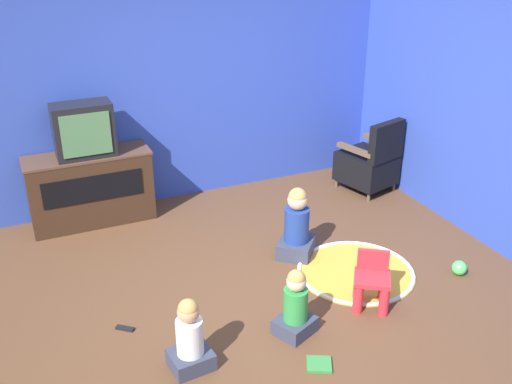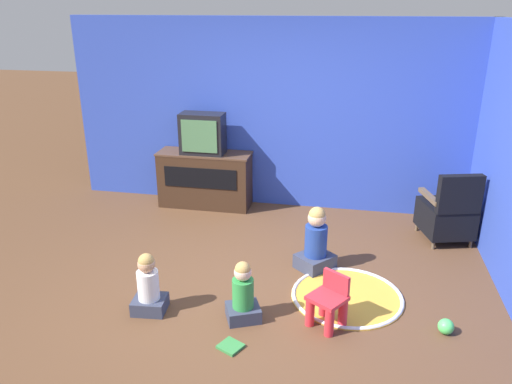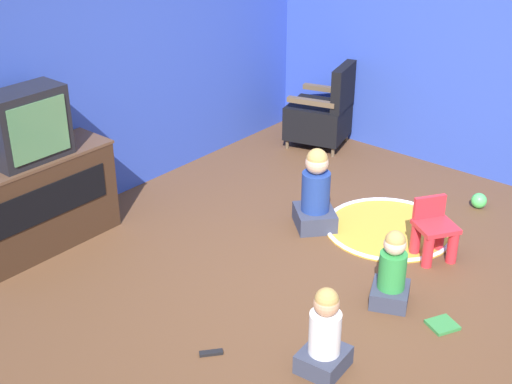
{
  "view_description": "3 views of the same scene",
  "coord_description": "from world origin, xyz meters",
  "px_view_note": "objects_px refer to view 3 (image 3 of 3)",
  "views": [
    {
      "loc": [
        -1.83,
        -3.84,
        3.02
      ],
      "look_at": [
        0.14,
        0.62,
        0.72
      ],
      "focal_mm": 42.0,
      "sensor_mm": 36.0,
      "label": 1
    },
    {
      "loc": [
        0.84,
        -4.19,
        2.66
      ],
      "look_at": [
        -0.13,
        0.67,
        0.78
      ],
      "focal_mm": 35.0,
      "sensor_mm": 36.0,
      "label": 2
    },
    {
      "loc": [
        -3.79,
        -2.43,
        2.95
      ],
      "look_at": [
        -0.21,
        0.57,
        0.6
      ],
      "focal_mm": 50.0,
      "sensor_mm": 36.0,
      "label": 3
    }
  ],
  "objects_px": {
    "child_watching_left": "(392,272)",
    "remote_control": "(211,353)",
    "television": "(27,125)",
    "child_watching_right": "(325,335)",
    "tv_cabinet": "(36,201)",
    "child_watching_center": "(316,194)",
    "book": "(442,325)",
    "yellow_kid_chair": "(434,233)",
    "toy_ball": "(479,201)",
    "black_armchair": "(322,115)"
  },
  "relations": [
    {
      "from": "black_armchair",
      "to": "child_watching_center",
      "type": "distance_m",
      "value": 1.75
    },
    {
      "from": "tv_cabinet",
      "to": "child_watching_center",
      "type": "height_order",
      "value": "tv_cabinet"
    },
    {
      "from": "tv_cabinet",
      "to": "black_armchair",
      "type": "bearing_deg",
      "value": -9.42
    },
    {
      "from": "child_watching_right",
      "to": "book",
      "type": "height_order",
      "value": "child_watching_right"
    },
    {
      "from": "yellow_kid_chair",
      "to": "television",
      "type": "bearing_deg",
      "value": 160.56
    },
    {
      "from": "child_watching_right",
      "to": "toy_ball",
      "type": "distance_m",
      "value": 2.63
    },
    {
      "from": "remote_control",
      "to": "black_armchair",
      "type": "bearing_deg",
      "value": -116.5
    },
    {
      "from": "tv_cabinet",
      "to": "television",
      "type": "relative_size",
      "value": 2.19
    },
    {
      "from": "child_watching_left",
      "to": "book",
      "type": "xyz_separation_m",
      "value": [
        -0.01,
        -0.42,
        -0.24
      ]
    },
    {
      "from": "tv_cabinet",
      "to": "toy_ball",
      "type": "height_order",
      "value": "tv_cabinet"
    },
    {
      "from": "television",
      "to": "toy_ball",
      "type": "bearing_deg",
      "value": -39.64
    },
    {
      "from": "television",
      "to": "child_watching_right",
      "type": "bearing_deg",
      "value": -84.74
    },
    {
      "from": "child_watching_left",
      "to": "toy_ball",
      "type": "height_order",
      "value": "child_watching_left"
    },
    {
      "from": "tv_cabinet",
      "to": "child_watching_left",
      "type": "xyz_separation_m",
      "value": [
        1.1,
        -2.53,
        -0.15
      ]
    },
    {
      "from": "yellow_kid_chair",
      "to": "child_watching_center",
      "type": "xyz_separation_m",
      "value": [
        -0.19,
        0.98,
        0.1
      ]
    },
    {
      "from": "child_watching_right",
      "to": "remote_control",
      "type": "distance_m",
      "value": 0.75
    },
    {
      "from": "child_watching_center",
      "to": "remote_control",
      "type": "xyz_separation_m",
      "value": [
        -1.77,
        -0.47,
        -0.29
      ]
    },
    {
      "from": "remote_control",
      "to": "child_watching_center",
      "type": "bearing_deg",
      "value": -125.66
    },
    {
      "from": "tv_cabinet",
      "to": "child_watching_right",
      "type": "relative_size",
      "value": 2.17
    },
    {
      "from": "child_watching_center",
      "to": "toy_ball",
      "type": "relative_size",
      "value": 5.18
    },
    {
      "from": "tv_cabinet",
      "to": "child_watching_right",
      "type": "distance_m",
      "value": 2.59
    },
    {
      "from": "yellow_kid_chair",
      "to": "toy_ball",
      "type": "relative_size",
      "value": 3.48
    },
    {
      "from": "yellow_kid_chair",
      "to": "remote_control",
      "type": "xyz_separation_m",
      "value": [
        -1.96,
        0.51,
        -0.2
      ]
    },
    {
      "from": "television",
      "to": "tv_cabinet",
      "type": "bearing_deg",
      "value": 90.0
    },
    {
      "from": "tv_cabinet",
      "to": "child_watching_left",
      "type": "distance_m",
      "value": 2.77
    },
    {
      "from": "black_armchair",
      "to": "child_watching_center",
      "type": "xyz_separation_m",
      "value": [
        -1.46,
        -0.97,
        -0.04
      ]
    },
    {
      "from": "tv_cabinet",
      "to": "book",
      "type": "distance_m",
      "value": 3.17
    },
    {
      "from": "child_watching_left",
      "to": "toy_ball",
      "type": "distance_m",
      "value": 1.77
    },
    {
      "from": "tv_cabinet",
      "to": "remote_control",
      "type": "bearing_deg",
      "value": -93.35
    },
    {
      "from": "toy_ball",
      "to": "child_watching_center",
      "type": "bearing_deg",
      "value": 142.69
    },
    {
      "from": "black_armchair",
      "to": "yellow_kid_chair",
      "type": "height_order",
      "value": "black_armchair"
    },
    {
      "from": "child_watching_left",
      "to": "child_watching_right",
      "type": "bearing_deg",
      "value": 159.11
    },
    {
      "from": "television",
      "to": "child_watching_center",
      "type": "distance_m",
      "value": 2.32
    },
    {
      "from": "television",
      "to": "book",
      "type": "xyz_separation_m",
      "value": [
        1.09,
        -2.91,
        -1.03
      ]
    },
    {
      "from": "yellow_kid_chair",
      "to": "toy_ball",
      "type": "xyz_separation_m",
      "value": [
        1.01,
        0.07,
        -0.14
      ]
    },
    {
      "from": "television",
      "to": "child_watching_left",
      "type": "distance_m",
      "value": 2.84
    },
    {
      "from": "tv_cabinet",
      "to": "yellow_kid_chair",
      "type": "relative_size",
      "value": 2.69
    },
    {
      "from": "child_watching_left",
      "to": "child_watching_center",
      "type": "relative_size",
      "value": 0.81
    },
    {
      "from": "tv_cabinet",
      "to": "television",
      "type": "height_order",
      "value": "television"
    },
    {
      "from": "yellow_kid_chair",
      "to": "remote_control",
      "type": "distance_m",
      "value": 2.04
    },
    {
      "from": "child_watching_center",
      "to": "book",
      "type": "height_order",
      "value": "child_watching_center"
    },
    {
      "from": "television",
      "to": "remote_control",
      "type": "height_order",
      "value": "television"
    },
    {
      "from": "child_watching_center",
      "to": "child_watching_right",
      "type": "distance_m",
      "value": 1.79
    },
    {
      "from": "tv_cabinet",
      "to": "child_watching_left",
      "type": "height_order",
      "value": "tv_cabinet"
    },
    {
      "from": "toy_ball",
      "to": "child_watching_right",
      "type": "bearing_deg",
      "value": -176.17
    },
    {
      "from": "child_watching_left",
      "to": "remote_control",
      "type": "distance_m",
      "value": 1.37
    },
    {
      "from": "yellow_kid_chair",
      "to": "book",
      "type": "distance_m",
      "value": 0.92
    },
    {
      "from": "yellow_kid_chair",
      "to": "child_watching_left",
      "type": "xyz_separation_m",
      "value": [
        -0.74,
        -0.06,
        0.04
      ]
    },
    {
      "from": "black_armchair",
      "to": "book",
      "type": "height_order",
      "value": "black_armchair"
    },
    {
      "from": "tv_cabinet",
      "to": "child_watching_center",
      "type": "xyz_separation_m",
      "value": [
        1.66,
        -1.49,
        -0.09
      ]
    }
  ]
}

